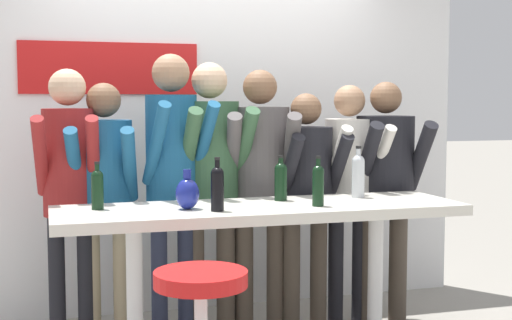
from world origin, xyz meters
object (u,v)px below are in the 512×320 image
Objects in this scene: tasting_table at (261,229)px; wine_bottle_4 at (97,187)px; wine_bottle_3 at (358,174)px; person_far_left at (69,174)px; decorative_vase at (187,193)px; person_center_left at (172,161)px; person_rightmost at (385,176)px; person_center at (210,168)px; wine_bottle_1 at (318,183)px; person_right at (306,185)px; person_center_right at (260,171)px; person_far_right at (349,176)px; wine_bottle_0 at (281,180)px; person_left at (105,183)px; wine_bottle_2 at (217,186)px.

wine_bottle_4 is (-0.90, 0.10, 0.26)m from tasting_table.
wine_bottle_3 reaches higher than tasting_table.
person_far_left is 0.91m from decorative_vase.
person_center_left is 1.10× the size of person_rightmost.
wine_bottle_1 is (0.45, -0.77, -0.03)m from person_center.
wine_bottle_1 is at bearing -25.22° from person_far_left.
person_center_left is 1.01m from wine_bottle_1.
wine_bottle_1 is 1.22m from wine_bottle_4.
wine_bottle_4 is (-1.38, -0.46, 0.09)m from person_right.
tasting_table is 0.71m from person_center_right.
person_far_right is at bearing 16.23° from wine_bottle_4.
person_far_left is 1.77m from wine_bottle_3.
decorative_vase reaches higher than tasting_table.
person_far_left is 1.04× the size of person_rightmost.
person_far_left is 1.30m from wine_bottle_0.
wine_bottle_4 reaches higher than decorative_vase.
person_far_left is 1.09× the size of person_right.
wine_bottle_4 is (-1.09, -0.53, -0.01)m from person_center_right.
wine_bottle_1 is at bearing -64.59° from wine_bottle_0.
person_far_right reaches higher than wine_bottle_4.
tasting_table is at bearing -95.03° from person_center_right.
wine_bottle_1 is (-0.18, -0.68, 0.09)m from person_right.
person_far_right reaches higher than tasting_table.
person_far_right is (0.62, -0.04, -0.05)m from person_center_right.
wine_bottle_1 is (1.12, -0.78, 0.05)m from person_left.
person_far_left is at bearing -169.52° from person_center_right.
tasting_table is 0.74m from wine_bottle_3.
wine_bottle_3 is (0.95, 0.29, 0.01)m from wine_bottle_2.
tasting_table is at bearing -167.55° from wine_bottle_3.
wine_bottle_1 is at bearing -24.59° from person_left.
person_left is 0.56m from wine_bottle_4.
person_center is at bearing 120.24° from wine_bottle_1.
person_left is 0.67m from person_center.
person_center_left is (0.63, -0.06, 0.07)m from person_far_left.
tasting_table is at bearing 26.16° from wine_bottle_2.
person_left is 0.90× the size of person_center_left.
tasting_table is 1.42× the size of person_far_right.
person_rightmost reaches higher than tasting_table.
decorative_vase is at bearing -176.18° from tasting_table.
person_far_right is at bearing 8.41° from person_left.
wine_bottle_0 is at bearing -47.06° from person_center_left.
person_center is 1.22m from person_rightmost.
person_center_right reaches higher than person_left.
person_far_right reaches higher than wine_bottle_0.
person_center_right is at bearing 98.34° from wine_bottle_1.
wine_bottle_4 is (-0.75, -0.54, -0.04)m from person_center.
person_left reaches higher than wine_bottle_4.
wine_bottle_1 is at bearing -126.58° from person_far_right.
tasting_table is 1.34× the size of person_far_left.
person_center_right reaches higher than decorative_vase.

